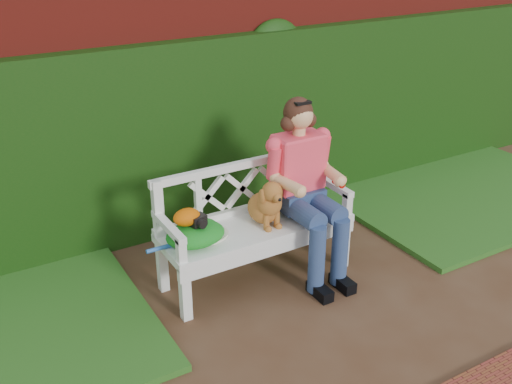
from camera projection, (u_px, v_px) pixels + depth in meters
ground at (323, 310)px, 4.38m from camera, size 60.00×60.00×0.00m
brick_wall at (204, 100)px, 5.39m from camera, size 10.00×0.30×2.20m
ivy_hedge at (216, 134)px, 5.33m from camera, size 10.00×0.18×1.70m
grass_right at (460, 192)px, 6.17m from camera, size 2.60×2.00×0.05m
garden_bench at (256, 251)px, 4.67m from camera, size 1.61×0.69×0.48m
seated_woman at (301, 189)px, 4.64m from camera, size 0.86×0.95×1.39m
dog at (265, 201)px, 4.50m from camera, size 0.37×0.42×0.38m
tennis_racket at (202, 237)px, 4.36m from camera, size 0.72×0.52×0.03m
green_bag at (195, 234)px, 4.28m from camera, size 0.51×0.44×0.15m
camera_item at (198, 220)px, 4.23m from camera, size 0.13×0.11×0.07m
baseball_glove at (187, 217)px, 4.22m from camera, size 0.21×0.16×0.13m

